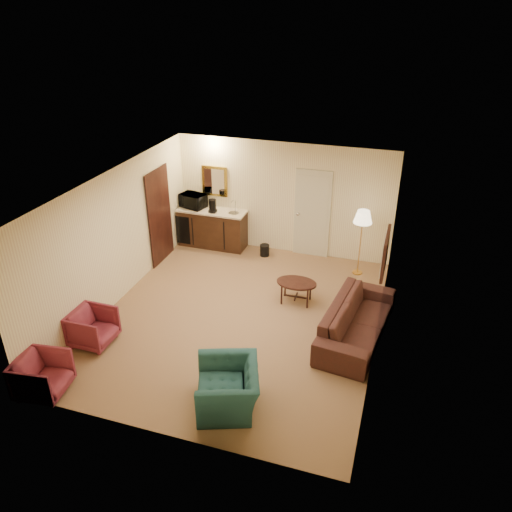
% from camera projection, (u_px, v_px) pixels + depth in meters
% --- Properties ---
extents(ground, '(6.00, 6.00, 0.00)m').
position_uv_depth(ground, '(240.00, 317.00, 9.40)').
color(ground, olive).
rests_on(ground, ground).
extents(room_walls, '(5.02, 6.01, 2.61)m').
position_uv_depth(room_walls, '(247.00, 218.00, 9.29)').
color(room_walls, '#F9F0BB').
rests_on(room_walls, ground).
extents(wetbar_cabinet, '(1.64, 0.58, 0.92)m').
position_uv_depth(wetbar_cabinet, '(213.00, 228.00, 11.93)').
color(wetbar_cabinet, '#351E10').
rests_on(wetbar_cabinet, ground).
extents(sofa, '(0.96, 2.37, 0.90)m').
position_uv_depth(sofa, '(357.00, 315.00, 8.66)').
color(sofa, black).
rests_on(sofa, ground).
extents(teal_armchair, '(0.97, 1.18, 0.89)m').
position_uv_depth(teal_armchair, '(228.00, 382.00, 7.17)').
color(teal_armchair, '#1F4C4E').
rests_on(teal_armchair, ground).
extents(rose_chair_near, '(0.64, 0.68, 0.70)m').
position_uv_depth(rose_chair_near, '(93.00, 326.00, 8.55)').
color(rose_chair_near, maroon).
rests_on(rose_chair_near, ground).
extents(rose_chair_far, '(0.74, 0.78, 0.71)m').
position_uv_depth(rose_chair_far, '(42.00, 374.00, 7.45)').
color(rose_chair_far, maroon).
rests_on(rose_chair_far, ground).
extents(coffee_table, '(0.80, 0.56, 0.45)m').
position_uv_depth(coffee_table, '(296.00, 292.00, 9.78)').
color(coffee_table, '#321710').
rests_on(coffee_table, ground).
extents(floor_lamp, '(0.44, 0.44, 1.48)m').
position_uv_depth(floor_lamp, '(360.00, 243.00, 10.58)').
color(floor_lamp, gold).
rests_on(floor_lamp, ground).
extents(waste_bin, '(0.25, 0.25, 0.27)m').
position_uv_depth(waste_bin, '(265.00, 250.00, 11.60)').
color(waste_bin, black).
rests_on(waste_bin, ground).
extents(microwave, '(0.66, 0.47, 0.40)m').
position_uv_depth(microwave, '(193.00, 199.00, 11.80)').
color(microwave, black).
rests_on(microwave, wetbar_cabinet).
extents(coffee_maker, '(0.19, 0.19, 0.31)m').
position_uv_depth(coffee_maker, '(213.00, 206.00, 11.54)').
color(coffee_maker, black).
rests_on(coffee_maker, wetbar_cabinet).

